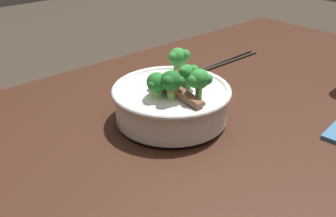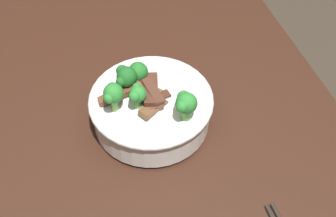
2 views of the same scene
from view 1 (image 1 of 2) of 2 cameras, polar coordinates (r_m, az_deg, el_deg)
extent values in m
cube|color=#381E14|center=(0.80, 6.58, -2.42)|extent=(1.51, 0.83, 0.05)
cube|color=#381E14|center=(1.65, 13.18, -1.93)|extent=(0.07, 0.07, 0.75)
cylinder|color=white|center=(0.76, 0.51, -1.57)|extent=(0.11, 0.11, 0.01)
cylinder|color=white|center=(0.74, 0.52, 0.75)|extent=(0.22, 0.22, 0.06)
torus|color=white|center=(0.73, 0.53, 2.90)|extent=(0.24, 0.24, 0.01)
ellipsoid|color=white|center=(0.73, 0.53, 1.67)|extent=(0.18, 0.18, 0.06)
cube|color=#4C2B1E|center=(0.73, 0.65, 4.18)|extent=(0.03, 0.06, 0.01)
cube|color=#4C2B1E|center=(0.72, 0.26, 4.64)|extent=(0.08, 0.04, 0.01)
cube|color=brown|center=(0.67, 2.75, 1.97)|extent=(0.02, 0.08, 0.03)
cube|color=brown|center=(0.74, 2.54, 4.25)|extent=(0.05, 0.06, 0.02)
cube|color=#563323|center=(0.72, 0.49, 4.18)|extent=(0.08, 0.03, 0.02)
cube|color=#4C2B1E|center=(0.72, 0.71, 5.07)|extent=(0.06, 0.03, 0.02)
cube|color=brown|center=(0.70, 0.43, 3.77)|extent=(0.06, 0.08, 0.02)
cylinder|color=#6BA84C|center=(0.69, -1.71, 2.39)|extent=(0.02, 0.02, 0.02)
sphere|color=#237028|center=(0.68, -1.74, 4.04)|extent=(0.04, 0.04, 0.04)
sphere|color=#237028|center=(0.67, -2.39, 3.59)|extent=(0.02, 0.02, 0.02)
sphere|color=#237028|center=(0.67, -0.35, 4.37)|extent=(0.02, 0.02, 0.02)
cylinder|color=#6BA84C|center=(0.67, 0.65, 2.24)|extent=(0.02, 0.02, 0.03)
sphere|color=#1E6023|center=(0.66, 0.66, 4.22)|extent=(0.04, 0.04, 0.04)
sphere|color=#1E6023|center=(0.65, -0.02, 4.15)|extent=(0.02, 0.02, 0.02)
sphere|color=#1E6023|center=(0.66, 1.88, 4.19)|extent=(0.02, 0.02, 0.02)
cylinder|color=#5B9947|center=(0.79, 1.53, 6.20)|extent=(0.02, 0.02, 0.02)
sphere|color=#2D8433|center=(0.78, 1.56, 7.91)|extent=(0.04, 0.04, 0.04)
sphere|color=#2D8433|center=(0.77, 0.85, 7.84)|extent=(0.02, 0.02, 0.02)
sphere|color=#2D8433|center=(0.78, 2.65, 8.21)|extent=(0.02, 0.02, 0.02)
cylinder|color=#5B9947|center=(0.71, 2.95, 3.73)|extent=(0.01, 0.01, 0.03)
sphere|color=#2D8433|center=(0.70, 3.00, 5.54)|extent=(0.03, 0.03, 0.03)
sphere|color=#2D8433|center=(0.69, 2.32, 5.79)|extent=(0.02, 0.02, 0.02)
sphere|color=#2D8433|center=(0.70, 4.10, 5.86)|extent=(0.02, 0.02, 0.02)
cylinder|color=#7AB256|center=(0.68, 4.75, 2.44)|extent=(0.01, 0.01, 0.03)
sphere|color=#2D8433|center=(0.67, 4.84, 4.55)|extent=(0.04, 0.04, 0.04)
sphere|color=#2D8433|center=(0.66, 4.02, 4.22)|extent=(0.02, 0.02, 0.02)
sphere|color=#2D8433|center=(0.67, 6.00, 4.51)|extent=(0.02, 0.02, 0.02)
cylinder|color=#28231E|center=(1.07, 9.67, 7.21)|extent=(0.22, 0.01, 0.01)
cylinder|color=#28231E|center=(1.08, 9.09, 7.42)|extent=(0.22, 0.01, 0.01)
camera|label=2|loc=(1.14, 39.92, 41.44)|focal=51.71mm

